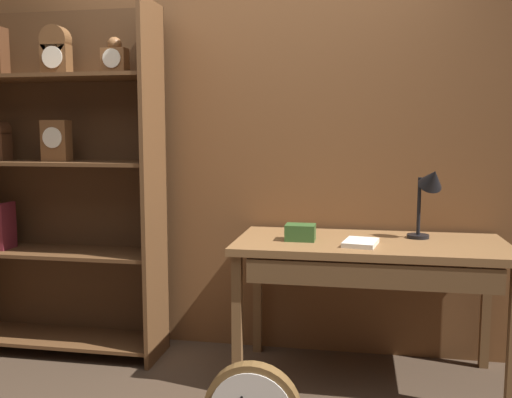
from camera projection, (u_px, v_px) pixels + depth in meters
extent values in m
cube|color=brown|center=(248.00, 143.00, 3.47)|extent=(4.80, 0.05, 2.60)
cube|color=brown|center=(154.00, 186.00, 3.27)|extent=(0.02, 0.37, 2.11)
cube|color=#4B2F1A|center=(74.00, 181.00, 3.56)|extent=(1.24, 0.01, 2.11)
cube|color=brown|center=(65.00, 338.00, 3.49)|extent=(1.19, 0.36, 0.02)
cube|color=brown|center=(62.00, 252.00, 3.43)|extent=(1.19, 0.36, 0.02)
cube|color=brown|center=(58.00, 163.00, 3.37)|extent=(1.19, 0.36, 0.02)
cube|color=brown|center=(54.00, 78.00, 3.31)|extent=(1.19, 0.36, 0.02)
cube|color=brown|center=(56.00, 61.00, 3.31)|extent=(0.17, 0.08, 0.18)
cylinder|color=brown|center=(55.00, 40.00, 3.30)|extent=(0.17, 0.08, 0.17)
cylinder|color=silver|center=(52.00, 57.00, 3.27)|extent=(0.13, 0.01, 0.13)
cube|color=brown|center=(56.00, 141.00, 3.32)|extent=(0.16, 0.09, 0.24)
cylinder|color=silver|center=(52.00, 138.00, 3.28)|extent=(0.12, 0.01, 0.12)
cube|color=brown|center=(115.00, 61.00, 3.20)|extent=(0.14, 0.09, 0.15)
sphere|color=brown|center=(115.00, 44.00, 3.19)|extent=(0.08, 0.08, 0.08)
cylinder|color=silver|center=(111.00, 58.00, 3.16)|extent=(0.11, 0.01, 0.11)
cube|color=#19234C|center=(5.00, 226.00, 3.50)|extent=(0.03, 0.14, 0.27)
cube|color=maroon|center=(8.00, 226.00, 3.45)|extent=(0.03, 0.15, 0.29)
cube|color=brown|center=(370.00, 245.00, 3.01)|extent=(1.44, 0.69, 0.04)
cube|color=brown|center=(237.00, 325.00, 2.88)|extent=(0.05, 0.05, 0.74)
cube|color=brown|center=(258.00, 293.00, 3.46)|extent=(0.05, 0.05, 0.74)
cube|color=brown|center=(486.00, 305.00, 3.22)|extent=(0.05, 0.05, 0.74)
cube|color=brown|center=(371.00, 276.00, 2.70)|extent=(1.22, 0.03, 0.12)
cylinder|color=black|center=(418.00, 236.00, 3.09)|extent=(0.12, 0.12, 0.02)
cylinder|color=black|center=(419.00, 206.00, 3.07)|extent=(0.02, 0.02, 0.32)
cone|color=black|center=(433.00, 178.00, 2.99)|extent=(0.17, 0.20, 0.16)
cube|color=#2D5123|center=(300.00, 232.00, 3.02)|extent=(0.16, 0.12, 0.09)
cube|color=silver|center=(361.00, 243.00, 2.89)|extent=(0.20, 0.25, 0.02)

